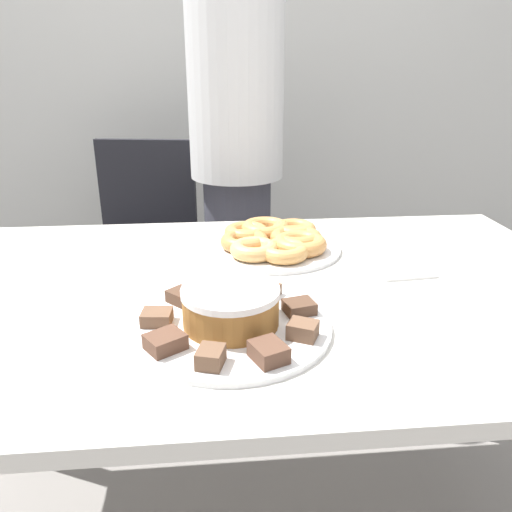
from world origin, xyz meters
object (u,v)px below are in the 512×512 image
object	(u,v)px
person_standing	(237,161)
plate_cake	(231,326)
office_chair_left	(143,264)
frosted_cake	(231,306)
plate_donuts	(273,248)
napkin	(402,270)

from	to	relation	value
person_standing	plate_cake	size ratio (longest dim) A/B	4.64
office_chair_left	frosted_cake	size ratio (longest dim) A/B	5.33
frosted_cake	plate_cake	bearing A→B (deg)	180.00
person_standing	frosted_cake	distance (m)	0.98
person_standing	plate_donuts	bearing A→B (deg)	-84.41
plate_donuts	napkin	size ratio (longest dim) A/B	2.55
office_chair_left	frosted_cake	distance (m)	1.21
plate_donuts	napkin	xyz separation A→B (m)	(0.27, -0.17, -0.00)
office_chair_left	plate_cake	distance (m)	1.19
plate_cake	frosted_cake	size ratio (longest dim) A/B	2.07
office_chair_left	plate_donuts	distance (m)	0.90
plate_cake	napkin	xyz separation A→B (m)	(0.40, 0.22, -0.00)
office_chair_left	plate_cake	bearing A→B (deg)	-65.17
plate_cake	frosted_cake	distance (m)	0.04
plate_donuts	person_standing	bearing A→B (deg)	95.59
office_chair_left	frosted_cake	bearing A→B (deg)	-65.17
person_standing	plate_cake	distance (m)	0.99
person_standing	frosted_cake	xyz separation A→B (m)	(-0.07, -0.98, -0.07)
plate_donuts	frosted_cake	bearing A→B (deg)	-107.66
person_standing	office_chair_left	xyz separation A→B (m)	(-0.38, 0.13, -0.43)
office_chair_left	frosted_cake	world-z (taller)	office_chair_left
person_standing	frosted_cake	bearing A→B (deg)	-93.90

